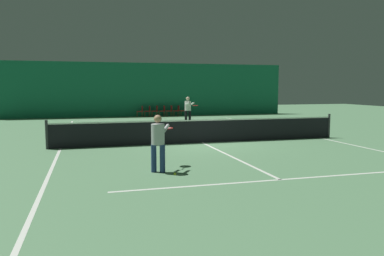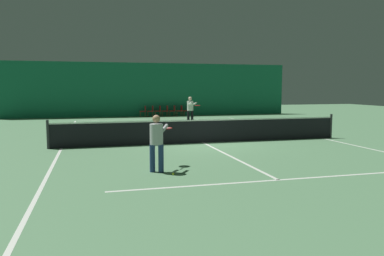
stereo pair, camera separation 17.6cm
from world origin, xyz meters
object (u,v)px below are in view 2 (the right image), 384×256
Objects in this scene: tennis_net at (203,130)px; player_far at (191,108)px; player_near at (157,139)px; courtside_chair_6 at (187,110)px; courtside_chair_2 at (158,110)px; courtside_chair_5 at (180,110)px; courtside_chair_3 at (166,110)px; tennis_ball at (173,174)px; courtside_chair_0 at (144,110)px; courtside_chair_1 at (151,110)px; courtside_chair_4 at (173,110)px.

tennis_net is 8.04m from player_far.
courtside_chair_6 is at bearing 10.88° from player_near.
courtside_chair_5 is at bearing 90.00° from courtside_chair_2.
courtside_chair_2 is at bearing -90.00° from courtside_chair_3.
tennis_net is 14.61m from courtside_chair_5.
courtside_chair_2 is at bearing 87.56° from tennis_net.
tennis_net is 5.76m from tennis_ball.
player_far is 2.01× the size of courtside_chair_3.
courtside_chair_0 is at bearing 20.80° from player_near.
courtside_chair_3 is 12.73× the size of tennis_ball.
courtside_chair_2 is (1.15, 0.00, 0.00)m from courtside_chair_0.
tennis_ball is (-2.37, -5.23, -0.48)m from tennis_net.
courtside_chair_2 is 1.73m from courtside_chair_5.
courtside_chair_3 is at bearing 79.72° from tennis_ball.
courtside_chair_0 and courtside_chair_1 have the same top height.
tennis_ball is at bearing -11.90° from courtside_chair_4.
courtside_chair_5 is (1.15, 0.00, 0.00)m from courtside_chair_3.
courtside_chair_0 is at bearing -90.00° from courtside_chair_2.
courtside_chair_1 is at bearing 90.00° from courtside_chair_0.
player_near is at bearing -16.36° from courtside_chair_6.
courtside_chair_4 is at bearing 78.10° from tennis_ball.
player_near reaches higher than courtside_chair_5.
courtside_chair_2 is at bearing 90.00° from courtside_chair_1.
player_near is 1.82× the size of courtside_chair_6.
courtside_chair_1 is 1.00× the size of courtside_chair_5.
courtside_chair_4 reaches higher than tennis_ball.
courtside_chair_3 and courtside_chair_4 have the same top height.
courtside_chair_1 is 1.00× the size of courtside_chair_6.
courtside_chair_3 is 1.73m from courtside_chair_6.
courtside_chair_1 is 19.80m from tennis_ball.
courtside_chair_0 is (-0.54, 14.42, -0.03)m from tennis_net.
tennis_ball is at bearing -114.39° from tennis_net.
courtside_chair_5 is (5.05, 19.16, -0.41)m from player_near.
player_near is 1.82× the size of courtside_chair_0.
tennis_ball is at bearing -8.64° from courtside_chair_2.
player_near is 19.29m from courtside_chair_0.
courtside_chair_3 is at bearing -90.00° from courtside_chair_4.
courtside_chair_2 is (-0.89, 6.54, -0.50)m from player_far.
courtside_chair_4 is (0.58, 0.00, 0.00)m from courtside_chair_3.
courtside_chair_2 is at bearing -90.00° from courtside_chair_6.
courtside_chair_4 is (1.73, 0.00, 0.00)m from courtside_chair_1.
courtside_chair_3 is 1.00× the size of courtside_chair_5.
tennis_net reaches higher than courtside_chair_3.
courtside_chair_3 is (1.73, 0.00, 0.00)m from courtside_chair_0.
courtside_chair_1 is 2.89m from courtside_chair_6.
courtside_chair_0 is (2.16, 19.16, -0.41)m from player_near.
player_near reaches higher than courtside_chair_6.
player_far reaches higher than player_near.
player_far is 6.62m from courtside_chair_2.
player_far reaches higher than courtside_chair_6.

